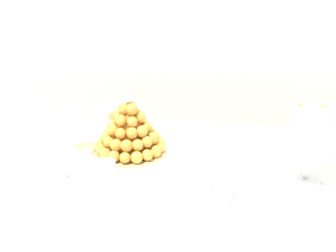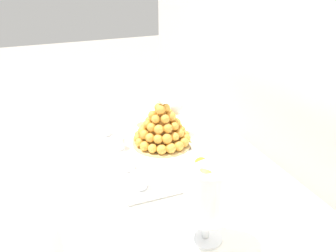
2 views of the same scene
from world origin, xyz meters
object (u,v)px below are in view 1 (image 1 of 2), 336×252
(serving_tray, at_px, (140,164))
(dessert_cup_centre, at_px, (158,176))
(croquembouche, at_px, (130,131))
(creme_brulee_ramekin, at_px, (85,148))
(dessert_cup_mid_right, at_px, (204,178))
(wine_glass, at_px, (112,110))
(dessert_cup_left, at_px, (59,169))
(macaron_goblet, at_px, (311,131))
(dessert_cup_mid_left, at_px, (106,170))

(serving_tray, bearing_deg, dessert_cup_centre, -55.17)
(croquembouche, relative_size, creme_brulee_ramekin, 2.83)
(serving_tray, relative_size, creme_brulee_ramekin, 6.77)
(serving_tray, height_order, dessert_cup_mid_right, dessert_cup_mid_right)
(serving_tray, xyz_separation_m, wine_glass, (-0.14, 0.17, 0.12))
(dessert_cup_left, bearing_deg, dessert_cup_mid_right, 1.86)
(serving_tray, xyz_separation_m, creme_brulee_ramekin, (-0.21, 0.05, 0.02))
(serving_tray, relative_size, dessert_cup_mid_right, 10.56)
(macaron_goblet, bearing_deg, dessert_cup_left, -171.12)
(croquembouche, relative_size, dessert_cup_centre, 3.98)
(macaron_goblet, height_order, wine_glass, macaron_goblet)
(dessert_cup_mid_left, bearing_deg, serving_tray, 53.38)
(dessert_cup_mid_left, distance_m, dessert_cup_mid_right, 0.30)
(dessert_cup_left, xyz_separation_m, dessert_cup_mid_left, (0.15, 0.02, 0.00))
(macaron_goblet, bearing_deg, wine_glass, 164.84)
(dessert_cup_centre, xyz_separation_m, creme_brulee_ramekin, (-0.29, 0.17, -0.01))
(dessert_cup_mid_right, relative_size, macaron_goblet, 0.22)
(macaron_goblet, bearing_deg, croquembouche, 171.59)
(dessert_cup_mid_left, xyz_separation_m, creme_brulee_ramekin, (-0.13, 0.16, -0.01))
(creme_brulee_ramekin, bearing_deg, macaron_goblet, -4.89)
(croquembouche, bearing_deg, serving_tray, -55.41)
(dessert_cup_mid_right, relative_size, wine_glass, 0.33)
(croquembouche, distance_m, wine_glass, 0.14)
(croquembouche, height_order, dessert_cup_left, croquembouche)
(serving_tray, xyz_separation_m, dessert_cup_mid_left, (-0.08, -0.11, 0.03))
(dessert_cup_mid_right, bearing_deg, creme_brulee_ramekin, 158.95)
(creme_brulee_ramekin, bearing_deg, wine_glass, 59.92)
(serving_tray, xyz_separation_m, croquembouche, (-0.05, 0.08, 0.08))
(dessert_cup_mid_right, bearing_deg, dessert_cup_left, -178.14)
(croquembouche, relative_size, macaron_goblet, 0.99)
(dessert_cup_mid_left, bearing_deg, macaron_goblet, 9.37)
(dessert_cup_centre, relative_size, creme_brulee_ramekin, 0.71)
(dessert_cup_left, relative_size, creme_brulee_ramekin, 0.57)
(creme_brulee_ramekin, distance_m, macaron_goblet, 0.75)
(wine_glass, bearing_deg, dessert_cup_mid_left, -77.27)
(dessert_cup_left, height_order, wine_glass, wine_glass)
(dessert_cup_left, xyz_separation_m, creme_brulee_ramekin, (0.02, 0.18, -0.01))
(dessert_cup_mid_right, xyz_separation_m, creme_brulee_ramekin, (-0.43, 0.17, -0.01))
(dessert_cup_centre, bearing_deg, dessert_cup_mid_right, 1.99)
(croquembouche, height_order, dessert_cup_mid_left, croquembouche)
(serving_tray, distance_m, dessert_cup_mid_left, 0.14)
(dessert_cup_centre, xyz_separation_m, macaron_goblet, (0.44, 0.11, 0.13))
(macaron_goblet, bearing_deg, serving_tray, 179.04)
(dessert_cup_mid_left, bearing_deg, dessert_cup_left, -173.16)
(serving_tray, relative_size, macaron_goblet, 2.36)
(creme_brulee_ramekin, bearing_deg, serving_tray, -14.33)
(serving_tray, height_order, dessert_cup_mid_left, dessert_cup_mid_left)
(serving_tray, relative_size, dessert_cup_mid_left, 10.45)
(serving_tray, bearing_deg, creme_brulee_ramekin, 165.67)
(croquembouche, xyz_separation_m, macaron_goblet, (0.58, -0.09, 0.07))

